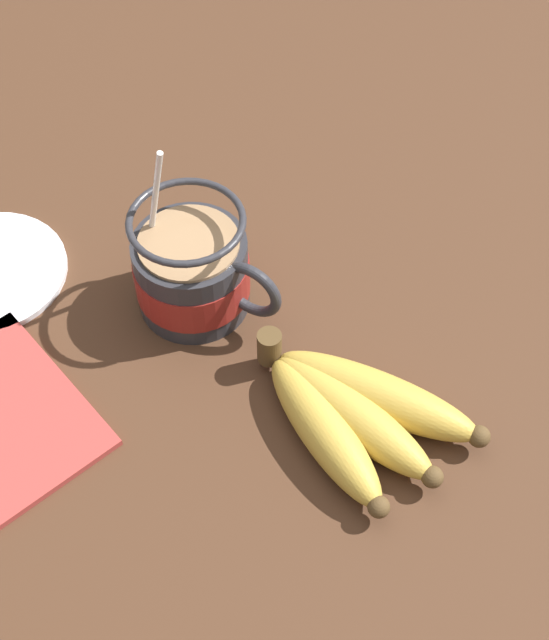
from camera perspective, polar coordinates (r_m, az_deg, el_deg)
table at (r=77.81cm, az=-1.31°, el=-0.37°), size 117.94×117.94×3.59cm
coffee_mug at (r=74.33cm, az=-5.24°, el=3.14°), size 13.63×9.69×16.32cm
banana_bunch at (r=68.77cm, az=5.05°, el=-5.91°), size 19.40×12.43×4.19cm
napkin at (r=73.46cm, az=-17.08°, el=-5.83°), size 19.39×16.35×0.60cm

